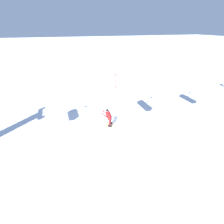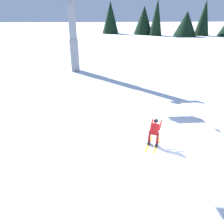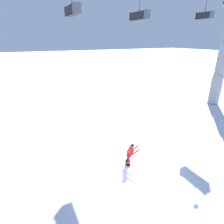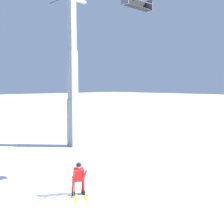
# 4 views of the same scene
# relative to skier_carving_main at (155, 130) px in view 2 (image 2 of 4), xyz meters

# --- Properties ---
(ground_plane) EXTENTS (260.00, 260.00, 0.00)m
(ground_plane) POSITION_rel_skier_carving_main_xyz_m (-0.37, -0.90, -0.84)
(ground_plane) COLOR white
(skier_carving_main) EXTENTS (1.65, 1.22, 1.59)m
(skier_carving_main) POSITION_rel_skier_carving_main_xyz_m (0.00, 0.00, 0.00)
(skier_carving_main) COLOR yellow
(skier_carving_main) RESTS_ON ground_plane
(lift_tower_far) EXTENTS (0.89, 2.35, 11.39)m
(lift_tower_far) POSITION_rel_skier_carving_main_xyz_m (15.57, 5.39, 3.82)
(lift_tower_far) COLOR gray
(lift_tower_far) RESTS_ON ground_plane
(tree_line_ridge) EXTENTS (15.90, 37.73, 9.44)m
(tree_line_ridge) POSITION_rel_skier_carving_main_xyz_m (54.21, -17.72, 3.06)
(tree_line_ridge) COLOR black
(tree_line_ridge) RESTS_ON ground_plane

